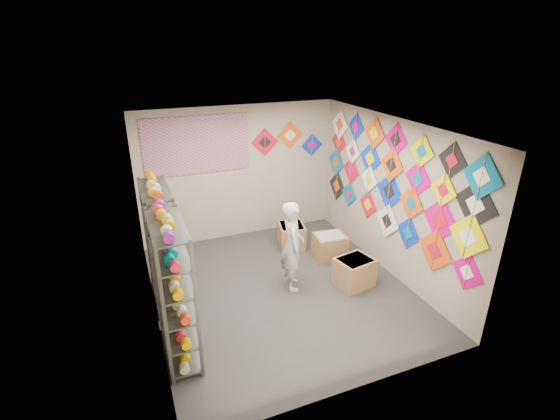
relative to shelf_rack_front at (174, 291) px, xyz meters
name	(u,v)px	position (x,y,z in m)	size (l,w,h in m)	color
ground	(281,289)	(1.78, 0.85, -0.95)	(4.50, 4.50, 0.00)	#35322E
room_walls	(281,197)	(1.78, 0.85, 0.69)	(4.50, 4.50, 4.50)	tan
shelf_rack_front	(174,291)	(0.00, 0.00, 0.00)	(0.40, 1.10, 1.90)	#4C5147
shelf_rack_back	(162,246)	(0.00, 1.30, 0.00)	(0.40, 1.10, 1.90)	#4C5147
string_spools	(167,260)	(0.00, 0.65, 0.10)	(0.12, 2.36, 0.12)	#FF244A
kite_wall_display	(393,183)	(3.76, 0.78, 0.69)	(0.05, 4.26, 2.05)	#DF0074
back_wall_kites	(287,141)	(2.81, 3.09, 0.98)	(1.58, 0.02, 0.78)	red
poster	(197,145)	(0.98, 3.08, 1.05)	(2.00, 0.01, 1.10)	#634CA5
shopkeeper	(292,246)	(1.98, 0.87, -0.19)	(0.50, 0.63, 1.53)	beige
carton_a	(354,272)	(2.97, 0.52, -0.71)	(0.59, 0.49, 0.49)	olive
carton_b	(330,246)	(3.03, 1.50, -0.72)	(0.57, 0.47, 0.47)	olive
carton_c	(291,236)	(2.54, 2.18, -0.72)	(0.49, 0.54, 0.47)	olive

